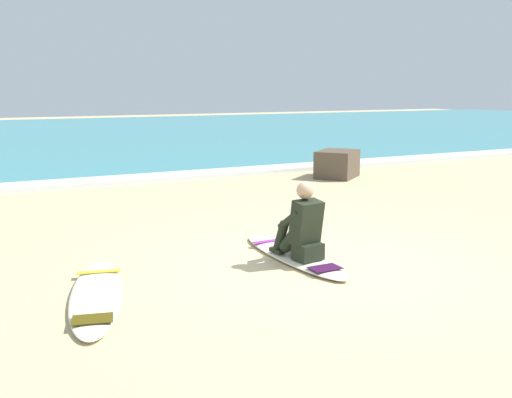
{
  "coord_description": "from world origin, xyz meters",
  "views": [
    {
      "loc": [
        -3.79,
        -5.68,
        2.12
      ],
      "look_at": [
        -0.08,
        1.61,
        0.55
      ],
      "focal_mm": 40.62,
      "sensor_mm": 36.0,
      "label": 1
    }
  ],
  "objects_px": {
    "surfboard_spare_near": "(96,295)",
    "shoreline_rock": "(337,164)",
    "surfer_seated": "(302,229)",
    "surfboard_main": "(293,255)"
  },
  "relations": [
    {
      "from": "surfboard_spare_near",
      "to": "shoreline_rock",
      "type": "distance_m",
      "value": 8.92
    },
    {
      "from": "shoreline_rock",
      "to": "surfboard_main",
      "type": "bearing_deg",
      "value": -129.35
    },
    {
      "from": "surfboard_main",
      "to": "surfer_seated",
      "type": "bearing_deg",
      "value": -93.02
    },
    {
      "from": "surfboard_main",
      "to": "shoreline_rock",
      "type": "xyz_separation_m",
      "value": [
        4.37,
        5.33,
        0.29
      ]
    },
    {
      "from": "surfboard_spare_near",
      "to": "shoreline_rock",
      "type": "bearing_deg",
      "value": 39.28
    },
    {
      "from": "surfer_seated",
      "to": "surfboard_spare_near",
      "type": "height_order",
      "value": "surfer_seated"
    },
    {
      "from": "surfboard_spare_near",
      "to": "surfer_seated",
      "type": "bearing_deg",
      "value": 1.86
    },
    {
      "from": "surfer_seated",
      "to": "surfboard_spare_near",
      "type": "bearing_deg",
      "value": -178.14
    },
    {
      "from": "surfboard_main",
      "to": "surfer_seated",
      "type": "relative_size",
      "value": 2.39
    },
    {
      "from": "surfboard_main",
      "to": "surfer_seated",
      "type": "xyz_separation_m",
      "value": [
        -0.01,
        -0.23,
        0.4
      ]
    }
  ]
}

